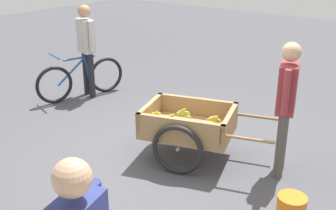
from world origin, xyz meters
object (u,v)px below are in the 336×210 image
(fruit_cart, at_px, (188,127))
(bicycle, at_px, (81,79))
(cyclist_person, at_px, (86,43))
(vendor_person, at_px, (286,98))
(plastic_bucket, at_px, (291,207))

(fruit_cart, height_order, bicycle, bicycle)
(fruit_cart, relative_size, bicycle, 1.12)
(fruit_cart, relative_size, cyclist_person, 1.10)
(bicycle, height_order, cyclist_person, cyclist_person)
(vendor_person, height_order, cyclist_person, cyclist_person)
(fruit_cart, distance_m, cyclist_person, 2.94)
(vendor_person, distance_m, bicycle, 3.96)
(plastic_bucket, bearing_deg, cyclist_person, -15.55)
(cyclist_person, relative_size, plastic_bucket, 5.57)
(cyclist_person, distance_m, plastic_bucket, 4.56)
(vendor_person, height_order, bicycle, vendor_person)
(fruit_cart, xyz_separation_m, bicycle, (2.81, -0.67, -0.08))
(fruit_cart, distance_m, bicycle, 2.89)
(vendor_person, bearing_deg, fruit_cart, 18.55)
(fruit_cart, height_order, vendor_person, vendor_person)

